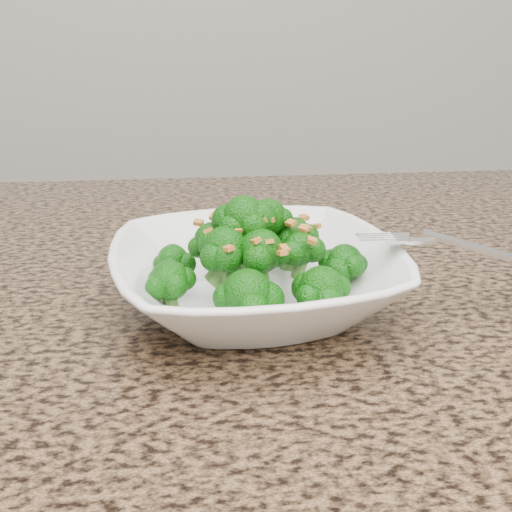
{
  "coord_description": "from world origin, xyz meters",
  "views": [
    {
      "loc": [
        0.04,
        -0.17,
        1.14
      ],
      "look_at": [
        0.1,
        0.33,
        0.95
      ],
      "focal_mm": 45.0,
      "sensor_mm": 36.0,
      "label": 1
    }
  ],
  "objects": [
    {
      "name": "fork",
      "position": [
        0.23,
        0.31,
        0.97
      ],
      "size": [
        0.18,
        0.09,
        0.01
      ],
      "primitive_type": null,
      "rotation": [
        0.0,
        0.0,
        -0.37
      ],
      "color": "silver",
      "rests_on": "bowl"
    },
    {
      "name": "broccoli_pile",
      "position": [
        0.1,
        0.33,
        0.99
      ],
      "size": [
        0.21,
        0.21,
        0.07
      ],
      "primitive_type": null,
      "color": "#105F0A",
      "rests_on": "bowl"
    },
    {
      "name": "bowl",
      "position": [
        0.1,
        0.33,
        0.93
      ],
      "size": [
        0.27,
        0.27,
        0.06
      ],
      "primitive_type": "imported",
      "rotation": [
        0.0,
        0.0,
        0.12
      ],
      "color": "white",
      "rests_on": "granite_counter"
    },
    {
      "name": "garlic_topping",
      "position": [
        0.1,
        0.33,
        1.03
      ],
      "size": [
        0.13,
        0.13,
        0.01
      ],
      "primitive_type": null,
      "color": "#CA7F31",
      "rests_on": "broccoli_pile"
    },
    {
      "name": "granite_counter",
      "position": [
        0.0,
        0.3,
        0.89
      ],
      "size": [
        1.64,
        1.04,
        0.03
      ],
      "primitive_type": "cube",
      "color": "brown",
      "rests_on": "cabinet"
    }
  ]
}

